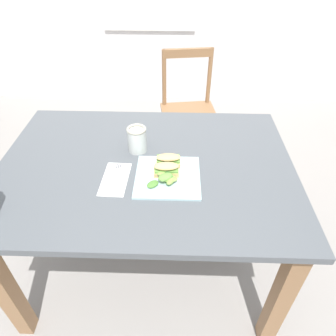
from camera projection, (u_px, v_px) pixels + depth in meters
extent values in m
plane|color=gray|center=(171.00, 263.00, 1.82)|extent=(9.08, 9.08, 0.00)
cube|color=#51565B|center=(146.00, 167.00, 1.36)|extent=(1.30, 0.93, 0.03)
cube|color=#8E6642|center=(5.00, 290.00, 1.31)|extent=(0.07, 0.07, 0.71)
cube|color=#8E6642|center=(280.00, 298.00, 1.28)|extent=(0.07, 0.07, 0.71)
cube|color=#8E6642|center=(61.00, 171.00, 1.92)|extent=(0.07, 0.07, 0.71)
cube|color=#8E6642|center=(248.00, 175.00, 1.89)|extent=(0.07, 0.07, 0.71)
cylinder|color=#8E6642|center=(169.00, 155.00, 2.28)|extent=(0.03, 0.03, 0.43)
cylinder|color=#8E6642|center=(214.00, 152.00, 2.31)|extent=(0.03, 0.03, 0.43)
cylinder|color=#8E6642|center=(165.00, 130.00, 2.54)|extent=(0.03, 0.03, 0.43)
cylinder|color=#8E6642|center=(205.00, 128.00, 2.57)|extent=(0.03, 0.03, 0.43)
cube|color=#8E6642|center=(189.00, 115.00, 2.28)|extent=(0.45, 0.45, 0.02)
cylinder|color=#8E6642|center=(164.00, 78.00, 2.26)|extent=(0.03, 0.03, 0.42)
cylinder|color=#8E6642|center=(209.00, 76.00, 2.29)|extent=(0.03, 0.03, 0.42)
cube|color=#8E6642|center=(188.00, 53.00, 2.16)|extent=(0.36, 0.08, 0.06)
cube|color=silver|center=(168.00, 177.00, 1.28)|extent=(0.27, 0.27, 0.01)
cube|color=#DBB270|center=(166.00, 172.00, 1.28)|extent=(0.10, 0.05, 0.02)
cube|color=#6B9E47|center=(166.00, 168.00, 1.27)|extent=(0.10, 0.06, 0.01)
ellipsoid|color=#DBB270|center=(166.00, 166.00, 1.26)|extent=(0.11, 0.05, 0.02)
cube|color=#DBB270|center=(168.00, 163.00, 1.32)|extent=(0.10, 0.05, 0.02)
cube|color=#6B9E47|center=(168.00, 160.00, 1.32)|extent=(0.10, 0.06, 0.01)
ellipsoid|color=#DBB270|center=(168.00, 157.00, 1.30)|extent=(0.11, 0.05, 0.02)
ellipsoid|color=#518438|center=(153.00, 184.00, 1.23)|extent=(0.06, 0.06, 0.01)
ellipsoid|color=#3D7033|center=(171.00, 173.00, 1.27)|extent=(0.04, 0.03, 0.02)
ellipsoid|color=#6B9E47|center=(166.00, 178.00, 1.23)|extent=(0.06, 0.04, 0.02)
ellipsoid|color=#84A84C|center=(162.00, 173.00, 1.26)|extent=(0.05, 0.05, 0.02)
ellipsoid|color=#6B9E47|center=(163.00, 178.00, 1.23)|extent=(0.04, 0.04, 0.02)
ellipsoid|color=#84A84C|center=(166.00, 172.00, 1.27)|extent=(0.05, 0.06, 0.02)
ellipsoid|color=#4C2338|center=(161.00, 174.00, 1.26)|extent=(0.04, 0.05, 0.01)
ellipsoid|color=#6B9E47|center=(165.00, 177.00, 1.23)|extent=(0.07, 0.07, 0.02)
ellipsoid|color=#84A84C|center=(170.00, 180.00, 1.23)|extent=(0.05, 0.06, 0.02)
ellipsoid|color=#3D7033|center=(168.00, 174.00, 1.25)|extent=(0.05, 0.06, 0.02)
ellipsoid|color=#84A84C|center=(172.00, 180.00, 1.23)|extent=(0.06, 0.04, 0.01)
ellipsoid|color=#518438|center=(159.00, 173.00, 1.28)|extent=(0.05, 0.05, 0.01)
cube|color=white|center=(115.00, 179.00, 1.28)|extent=(0.11, 0.21, 0.00)
cube|color=silver|center=(114.00, 182.00, 1.26)|extent=(0.02, 0.14, 0.00)
cube|color=silver|center=(118.00, 168.00, 1.33)|extent=(0.03, 0.05, 0.00)
cube|color=#38383D|center=(120.00, 166.00, 1.33)|extent=(0.00, 0.03, 0.00)
cube|color=#38383D|center=(119.00, 166.00, 1.33)|extent=(0.00, 0.03, 0.00)
cube|color=#38383D|center=(117.00, 166.00, 1.33)|extent=(0.00, 0.03, 0.00)
cylinder|color=#C67528|center=(137.00, 142.00, 1.41)|extent=(0.08, 0.08, 0.09)
cylinder|color=silver|center=(137.00, 140.00, 1.40)|extent=(0.09, 0.09, 0.11)
torus|color=#B7B29E|center=(136.00, 129.00, 1.36)|extent=(0.09, 0.09, 0.01)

